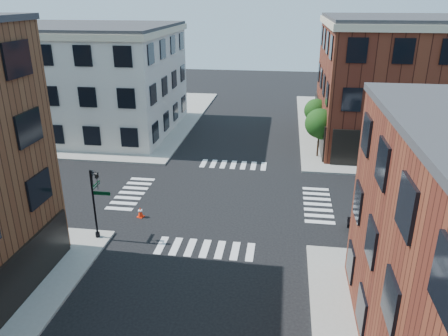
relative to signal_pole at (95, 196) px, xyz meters
name	(u,v)px	position (x,y,z in m)	size (l,w,h in m)	color
ground	(222,199)	(6.72, 6.68, -2.86)	(120.00, 120.00, 0.00)	black
sidewalk_ne	(433,129)	(27.72, 27.68, -2.78)	(30.00, 30.00, 0.15)	gray
sidewalk_nw	(80,116)	(-14.28, 27.68, -2.78)	(30.00, 30.00, 0.15)	gray
building_nw	(71,80)	(-12.28, 22.68, 2.64)	(22.00, 16.00, 11.00)	beige
tree_near	(320,125)	(14.28, 16.65, 0.30)	(2.69, 2.69, 4.49)	black
tree_far	(316,112)	(14.28, 22.65, 0.02)	(2.43, 2.43, 4.07)	black
signal_pole	(95,196)	(0.00, 0.00, 0.00)	(1.29, 1.24, 4.60)	black
box_truck	(431,211)	(20.04, 2.57, -0.86)	(8.68, 3.66, 3.83)	white
traffic_cone	(140,212)	(1.63, 3.02, -2.50)	(0.51, 0.51, 0.75)	#FF290B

